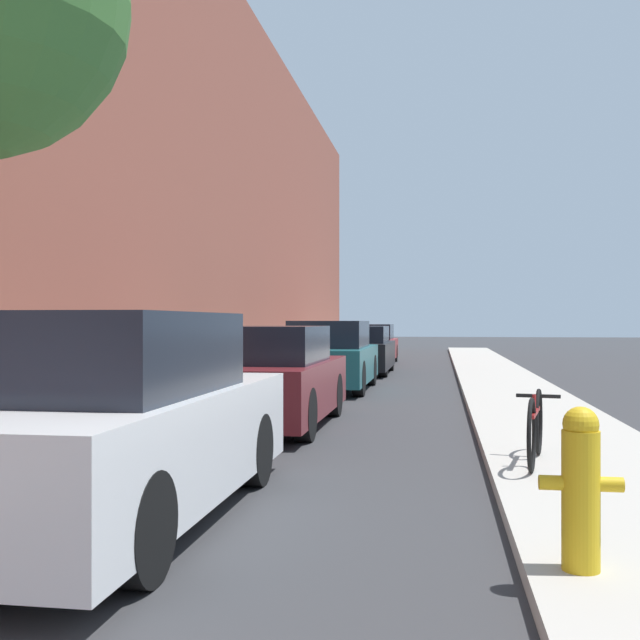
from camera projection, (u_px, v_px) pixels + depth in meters
name	position (u px, v px, depth m)	size (l,w,h in m)	color
ground_plane	(364.00, 399.00, 14.54)	(120.00, 120.00, 0.00)	#333335
sidewalk_left	(218.00, 394.00, 15.00)	(2.00, 52.00, 0.12)	#ADA89E
sidewalk_right	(519.00, 399.00, 14.09)	(2.00, 52.00, 0.12)	#ADA89E
building_facade_left	(154.00, 135.00, 15.22)	(0.70, 52.00, 10.49)	brown
parked_car_white	(111.00, 424.00, 5.66)	(1.74, 4.29, 1.56)	black
parked_car_maroon	(268.00, 379.00, 10.76)	(1.73, 4.16, 1.43)	black
parked_car_teal	(331.00, 357.00, 16.48)	(1.72, 4.30, 1.51)	black
parked_car_black	(358.00, 351.00, 21.74)	(1.85, 4.41, 1.37)	black
parked_car_red	(371.00, 345.00, 27.01)	(1.73, 3.93, 1.40)	black
fire_hydrant	(581.00, 486.00, 4.19)	(0.45, 0.21, 0.91)	gold
bicycle	(535.00, 427.00, 7.36)	(0.47, 1.65, 0.68)	black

